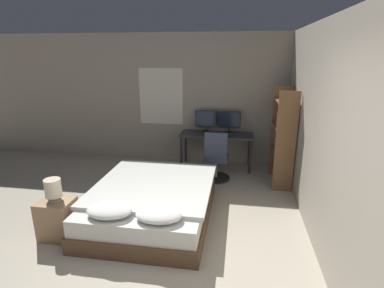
{
  "coord_description": "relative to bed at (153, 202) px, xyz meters",
  "views": [
    {
      "loc": [
        0.77,
        -2.32,
        2.29
      ],
      "look_at": [
        -0.03,
        2.69,
        0.75
      ],
      "focal_mm": 28.0,
      "sensor_mm": 36.0,
      "label": 1
    }
  ],
  "objects": [
    {
      "name": "bedside_lamp",
      "position": [
        -1.08,
        -0.65,
        0.44
      ],
      "size": [
        0.2,
        0.2,
        0.29
      ],
      "color": "gray",
      "rests_on": "nightstand"
    },
    {
      "name": "bed",
      "position": [
        0.0,
        0.0,
        0.0
      ],
      "size": [
        1.65,
        2.05,
        0.57
      ],
      "color": "brown",
      "rests_on": "ground_plane"
    },
    {
      "name": "keyboard",
      "position": [
        0.73,
        1.97,
        0.48
      ],
      "size": [
        0.37,
        0.13,
        0.02
      ],
      "color": "black",
      "rests_on": "desk"
    },
    {
      "name": "desk",
      "position": [
        0.73,
        2.16,
        0.38
      ],
      "size": [
        1.47,
        0.59,
        0.72
      ],
      "color": "#38383D",
      "rests_on": "ground_plane"
    },
    {
      "name": "wall_side_right",
      "position": [
        2.17,
        0.09,
        1.1
      ],
      "size": [
        0.06,
        12.0,
        2.7
      ],
      "color": "#9E9384",
      "rests_on": "ground_plane"
    },
    {
      "name": "computer_mouse",
      "position": [
        1.01,
        1.97,
        0.49
      ],
      "size": [
        0.07,
        0.05,
        0.04
      ],
      "color": "black",
      "rests_on": "desk"
    },
    {
      "name": "wall_back",
      "position": [
        0.39,
        2.52,
        1.1
      ],
      "size": [
        12.0,
        0.08,
        2.7
      ],
      "color": "#9E9384",
      "rests_on": "ground_plane"
    },
    {
      "name": "bookshelf",
      "position": [
        1.95,
        1.49,
        0.69
      ],
      "size": [
        0.33,
        0.75,
        1.72
      ],
      "color": "brown",
      "rests_on": "ground_plane"
    },
    {
      "name": "monitor_left",
      "position": [
        0.49,
        2.35,
        0.72
      ],
      "size": [
        0.45,
        0.16,
        0.44
      ],
      "color": "black",
      "rests_on": "desk"
    },
    {
      "name": "nightstand",
      "position": [
        -1.08,
        -0.65,
        0.01
      ],
      "size": [
        0.42,
        0.36,
        0.51
      ],
      "color": "#997551",
      "rests_on": "ground_plane"
    },
    {
      "name": "monitor_right",
      "position": [
        0.97,
        2.35,
        0.72
      ],
      "size": [
        0.45,
        0.16,
        0.44
      ],
      "color": "black",
      "rests_on": "desk"
    },
    {
      "name": "office_chair",
      "position": [
        0.79,
        1.49,
        0.13
      ],
      "size": [
        0.52,
        0.52,
        0.96
      ],
      "color": "black",
      "rests_on": "ground_plane"
    }
  ]
}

